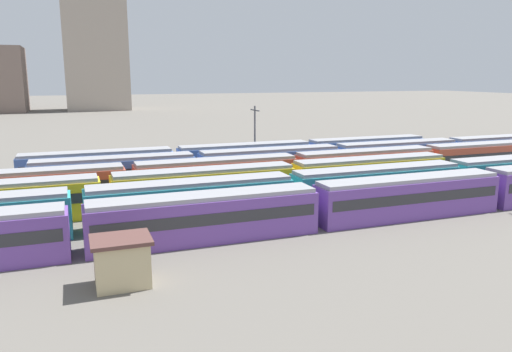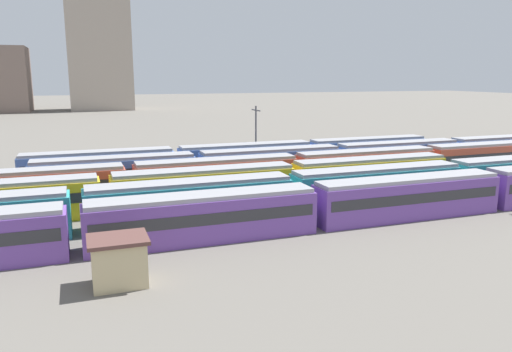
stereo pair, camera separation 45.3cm
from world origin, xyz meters
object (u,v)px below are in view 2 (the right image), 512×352
object	(u,v)px
train_track_2	(205,187)
signal_hut	(119,261)
train_track_4	(398,155)
train_track_5	(246,157)
catenary_pole_1	(256,133)
train_track_0	(314,206)
train_track_3	(366,165)
train_track_1	(291,193)

from	to	relation	value
train_track_2	signal_hut	world-z (taller)	train_track_2
train_track_4	signal_hut	xyz separation A→B (m)	(-39.63, -27.17, -0.35)
train_track_2	train_track_5	world-z (taller)	same
train_track_5	catenary_pole_1	size ratio (longest dim) A/B	6.54
train_track_0	signal_hut	distance (m)	17.58
catenary_pole_1	signal_hut	world-z (taller)	catenary_pole_1
train_track_4	train_track_0	bearing A→B (deg)	-138.18
train_track_0	catenary_pole_1	distance (m)	29.70
train_track_4	train_track_5	world-z (taller)	same
train_track_3	train_track_0	bearing A→B (deg)	-133.62
train_track_1	train_track_4	world-z (taller)	same
train_track_0	signal_hut	world-z (taller)	train_track_0
train_track_3	train_track_4	xyz separation A→B (m)	(8.38, 5.20, 0.00)
train_track_1	signal_hut	distance (m)	20.20
train_track_1	train_track_5	world-z (taller)	same
train_track_0	train_track_1	bearing A→B (deg)	88.10
catenary_pole_1	signal_hut	distance (m)	41.70
train_track_3	catenary_pole_1	bearing A→B (deg)	125.27
train_track_2	signal_hut	size ratio (longest dim) A/B	15.50
train_track_1	train_track_5	distance (m)	20.97
signal_hut	catenary_pole_1	bearing A→B (deg)	58.50
train_track_0	train_track_1	size ratio (longest dim) A/B	1.00
train_track_1	signal_hut	world-z (taller)	train_track_1
train_track_2	train_track_3	size ratio (longest dim) A/B	0.60
train_track_4	signal_hut	size ratio (longest dim) A/B	26.00
train_track_2	train_track_0	bearing A→B (deg)	-57.02
train_track_2	train_track_3	distance (m)	22.23
train_track_0	train_track_5	world-z (taller)	same
train_track_3	train_track_1	bearing A→B (deg)	-144.71
train_track_0	train_track_4	size ratio (longest dim) A/B	0.80
train_track_3	train_track_4	bearing A→B (deg)	31.81
train_track_0	train_track_1	xyz separation A→B (m)	(0.17, 5.20, 0.00)
train_track_2	train_track_4	bearing A→B (deg)	19.12
train_track_0	train_track_4	bearing A→B (deg)	41.82
train_track_0	train_track_4	world-z (taller)	same
train_track_5	train_track_1	bearing A→B (deg)	-97.25
train_track_3	train_track_5	size ratio (longest dim) A/B	1.68
train_track_2	catenary_pole_1	bearing A→B (deg)	57.10
train_track_0	signal_hut	size ratio (longest dim) A/B	20.75
train_track_1	train_track_3	world-z (taller)	same
train_track_5	train_track_2	bearing A→B (deg)	-121.52
train_track_5	signal_hut	distance (m)	37.64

